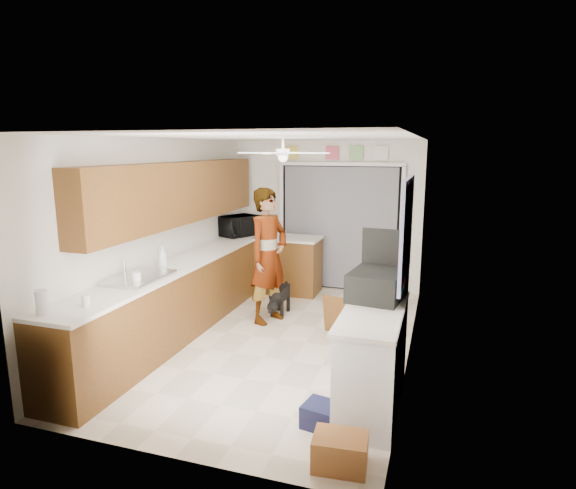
% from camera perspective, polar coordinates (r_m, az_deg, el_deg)
% --- Properties ---
extents(floor, '(5.00, 5.00, 0.00)m').
position_cam_1_polar(floor, '(6.21, -1.15, -11.17)').
color(floor, beige).
rests_on(floor, ground).
extents(ceiling, '(5.00, 5.00, 0.00)m').
position_cam_1_polar(ceiling, '(5.73, -1.25, 12.57)').
color(ceiling, white).
rests_on(ceiling, ground).
extents(wall_back, '(3.20, 0.00, 3.20)m').
position_cam_1_polar(wall_back, '(8.21, 4.49, 3.44)').
color(wall_back, silver).
rests_on(wall_back, ground).
extents(wall_front, '(3.20, 0.00, 3.20)m').
position_cam_1_polar(wall_front, '(3.65, -14.19, -7.06)').
color(wall_front, silver).
rests_on(wall_front, ground).
extents(wall_left, '(0.00, 5.00, 5.00)m').
position_cam_1_polar(wall_left, '(6.53, -14.59, 1.05)').
color(wall_left, silver).
rests_on(wall_left, ground).
extents(wall_right, '(0.00, 5.00, 5.00)m').
position_cam_1_polar(wall_right, '(5.54, 14.64, -0.77)').
color(wall_right, silver).
rests_on(wall_right, ground).
extents(left_base_cabinets, '(0.60, 4.80, 0.90)m').
position_cam_1_polar(left_base_cabinets, '(6.57, -12.02, -5.97)').
color(left_base_cabinets, brown).
rests_on(left_base_cabinets, floor).
extents(left_countertop, '(0.62, 4.80, 0.04)m').
position_cam_1_polar(left_countertop, '(6.44, -12.11, -1.98)').
color(left_countertop, white).
rests_on(left_countertop, left_base_cabinets).
extents(upper_cabinets, '(0.32, 4.00, 0.80)m').
position_cam_1_polar(upper_cabinets, '(6.55, -12.71, 6.02)').
color(upper_cabinets, brown).
rests_on(upper_cabinets, wall_left).
extents(sink_basin, '(0.50, 0.76, 0.06)m').
position_cam_1_polar(sink_basin, '(5.62, -17.19, -3.85)').
color(sink_basin, silver).
rests_on(sink_basin, left_countertop).
extents(faucet, '(0.03, 0.03, 0.22)m').
position_cam_1_polar(faucet, '(5.70, -18.82, -2.74)').
color(faucet, silver).
rests_on(faucet, left_countertop).
extents(peninsula_base, '(1.00, 0.60, 0.90)m').
position_cam_1_polar(peninsula_base, '(8.02, 0.10, -2.53)').
color(peninsula_base, brown).
rests_on(peninsula_base, floor).
extents(peninsula_top, '(1.04, 0.64, 0.04)m').
position_cam_1_polar(peninsula_top, '(7.92, 0.10, 0.77)').
color(peninsula_top, white).
rests_on(peninsula_top, peninsula_base).
extents(back_opening_recess, '(2.00, 0.06, 2.10)m').
position_cam_1_polar(back_opening_recess, '(8.16, 6.13, 1.94)').
color(back_opening_recess, black).
rests_on(back_opening_recess, wall_back).
extents(curtain_panel, '(1.90, 0.03, 2.05)m').
position_cam_1_polar(curtain_panel, '(8.12, 6.07, 1.90)').
color(curtain_panel, gray).
rests_on(curtain_panel, wall_back).
extents(door_trim_left, '(0.06, 0.04, 2.10)m').
position_cam_1_polar(door_trim_left, '(8.40, -0.74, 2.27)').
color(door_trim_left, white).
rests_on(door_trim_left, wall_back).
extents(door_trim_right, '(0.06, 0.04, 2.10)m').
position_cam_1_polar(door_trim_right, '(7.99, 13.26, 1.50)').
color(door_trim_right, white).
rests_on(door_trim_right, wall_back).
extents(door_trim_head, '(2.10, 0.04, 0.06)m').
position_cam_1_polar(door_trim_head, '(8.03, 6.25, 9.46)').
color(door_trim_head, white).
rests_on(door_trim_head, wall_back).
extents(header_frame_0, '(0.22, 0.02, 0.22)m').
position_cam_1_polar(header_frame_0, '(8.27, 0.44, 10.83)').
color(header_frame_0, '#DBC449').
rests_on(header_frame_0, wall_back).
extents(header_frame_2, '(0.22, 0.02, 0.22)m').
position_cam_1_polar(header_frame_2, '(8.08, 5.26, 10.77)').
color(header_frame_2, '#DA5168').
rests_on(header_frame_2, wall_back).
extents(header_frame_3, '(0.22, 0.02, 0.22)m').
position_cam_1_polar(header_frame_3, '(8.01, 8.11, 10.70)').
color(header_frame_3, '#7FBC6B').
rests_on(header_frame_3, wall_back).
extents(header_frame_4, '(0.22, 0.02, 0.22)m').
position_cam_1_polar(header_frame_4, '(7.95, 11.00, 10.60)').
color(header_frame_4, silver).
rests_on(header_frame_4, wall_back).
extents(route66_sign, '(0.22, 0.02, 0.26)m').
position_cam_1_polar(route66_sign, '(8.38, -1.89, 10.83)').
color(route66_sign, silver).
rests_on(route66_sign, wall_back).
extents(right_counter_base, '(0.50, 1.40, 0.90)m').
position_cam_1_polar(right_counter_base, '(4.67, 10.08, -13.24)').
color(right_counter_base, white).
rests_on(right_counter_base, floor).
extents(right_counter_top, '(0.54, 1.44, 0.04)m').
position_cam_1_polar(right_counter_top, '(4.50, 10.17, -7.77)').
color(right_counter_top, white).
rests_on(right_counter_top, right_counter_base).
extents(abstract_painting, '(0.03, 1.15, 0.95)m').
position_cam_1_polar(abstract_painting, '(4.49, 13.88, 1.67)').
color(abstract_painting, '#E4549A').
rests_on(abstract_painting, wall_right).
extents(ceiling_fan, '(1.14, 1.14, 0.24)m').
position_cam_1_polar(ceiling_fan, '(5.92, -0.60, 10.80)').
color(ceiling_fan, white).
rests_on(ceiling_fan, ceiling).
extents(microwave, '(0.62, 0.72, 0.34)m').
position_cam_1_polar(microwave, '(8.03, -5.90, 2.22)').
color(microwave, black).
rests_on(microwave, left_countertop).
extents(soap_bottle, '(0.11, 0.11, 0.28)m').
position_cam_1_polar(soap_bottle, '(6.07, -14.64, -1.37)').
color(soap_bottle, silver).
rests_on(soap_bottle, left_countertop).
extents(jar_a, '(0.12, 0.12, 0.13)m').
position_cam_1_polar(jar_a, '(5.42, -17.50, -3.84)').
color(jar_a, silver).
rests_on(jar_a, left_countertop).
extents(jar_b, '(0.09, 0.09, 0.11)m').
position_cam_1_polar(jar_b, '(4.84, -22.83, -6.19)').
color(jar_b, silver).
rests_on(jar_b, left_countertop).
extents(paper_towel_roll, '(0.13, 0.13, 0.23)m').
position_cam_1_polar(paper_towel_roll, '(4.75, -27.18, -6.14)').
color(paper_towel_roll, white).
rests_on(paper_towel_roll, left_countertop).
extents(suitcase, '(0.56, 0.70, 0.27)m').
position_cam_1_polar(suitcase, '(4.78, 10.57, -4.64)').
color(suitcase, black).
rests_on(suitcase, right_counter_top).
extents(suitcase_rim, '(0.51, 0.63, 0.02)m').
position_cam_1_polar(suitcase_rim, '(4.81, 10.52, -5.90)').
color(suitcase_rim, yellow).
rests_on(suitcase_rim, suitcase).
extents(suitcase_lid, '(0.42, 0.08, 0.50)m').
position_cam_1_polar(suitcase_lid, '(5.00, 11.10, -1.00)').
color(suitcase_lid, black).
rests_on(suitcase_lid, suitcase).
extents(cardboard_box, '(0.43, 0.34, 0.25)m').
position_cam_1_polar(cardboard_box, '(3.98, 6.19, -23.21)').
color(cardboard_box, '#AB6535').
rests_on(cardboard_box, floor).
extents(navy_crate, '(0.38, 0.34, 0.20)m').
position_cam_1_polar(navy_crate, '(4.44, 4.19, -19.57)').
color(navy_crate, '#151736').
rests_on(navy_crate, floor).
extents(cabinet_door_panel, '(0.37, 0.19, 0.52)m').
position_cam_1_polar(cabinet_door_panel, '(6.31, 5.75, -8.30)').
color(cabinet_door_panel, brown).
rests_on(cabinet_door_panel, floor).
extents(man, '(0.65, 0.79, 1.86)m').
position_cam_1_polar(man, '(6.58, -2.33, -1.35)').
color(man, white).
rests_on(man, floor).
extents(dog, '(0.26, 0.59, 0.46)m').
position_cam_1_polar(dog, '(7.02, -0.93, -6.45)').
color(dog, black).
rests_on(dog, floor).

